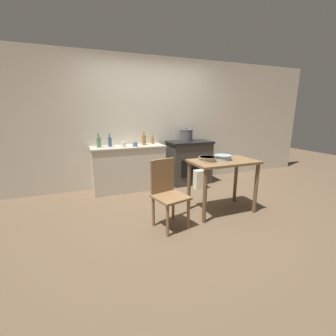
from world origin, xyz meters
name	(u,v)px	position (x,y,z in m)	size (l,w,h in m)	color
ground_plane	(181,211)	(0.00, 0.00, 0.00)	(14.00, 14.00, 0.00)	brown
wall_back	(150,123)	(0.00, 1.58, 1.27)	(8.00, 0.07, 2.55)	beige
counter_cabinet	(129,168)	(-0.52, 1.31, 0.43)	(1.38, 0.52, 0.86)	beige
stove	(189,162)	(0.77, 1.28, 0.45)	(0.90, 0.57, 0.90)	#38332D
work_table	(223,170)	(0.58, -0.20, 0.65)	(0.97, 0.57, 0.80)	brown
chair	(167,192)	(-0.35, -0.32, 0.48)	(0.48, 0.48, 0.90)	olive
flour_sack	(200,179)	(0.79, 0.83, 0.19)	(0.22, 0.16, 0.38)	beige
stock_pot	(186,135)	(0.73, 1.35, 1.02)	(0.27, 0.27, 0.26)	#4C4C51
mixing_bowl_large	(207,159)	(0.33, -0.16, 0.84)	(0.25, 0.25, 0.06)	tan
mixing_bowl_small	(223,157)	(0.61, -0.15, 0.84)	(0.26, 0.26, 0.07)	#93A8B2
bottle_far_left	(152,140)	(0.01, 1.44, 0.93)	(0.06, 0.06, 0.18)	olive
bottle_left	(99,142)	(-1.04, 1.35, 0.96)	(0.08, 0.08, 0.25)	#517F5B
bottle_mid_left	(144,140)	(-0.20, 1.33, 0.96)	(0.08, 0.08, 0.26)	olive
bottle_center_left	(110,142)	(-0.85, 1.35, 0.95)	(0.07, 0.07, 0.23)	#3D5675
cup_center	(135,144)	(-0.41, 1.20, 0.90)	(0.09, 0.09, 0.08)	#4C6B99
cup_center_right	(123,144)	(-0.62, 1.20, 0.91)	(0.08, 0.08, 0.10)	silver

